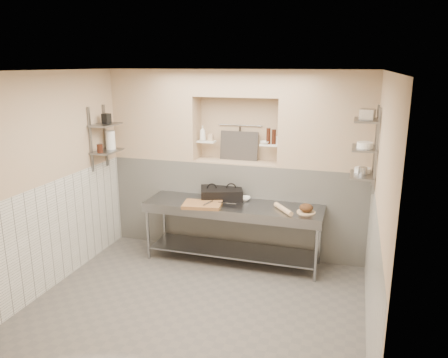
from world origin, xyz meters
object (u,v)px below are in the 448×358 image
at_px(rolling_pin, 283,209).
at_px(bowl_alcove, 264,143).
at_px(cutting_board, 202,205).
at_px(jug_left, 111,140).
at_px(panini_press, 222,193).
at_px(bread_loaf, 306,208).
at_px(mixing_bowl, 244,199).
at_px(prep_table, 233,221).
at_px(bottle_soap, 203,133).

xyz_separation_m(rolling_pin, bowl_alcove, (-0.42, 0.63, 0.80)).
distance_m(cutting_board, jug_left, 1.76).
relative_size(panini_press, bread_loaf, 3.87).
bearing_deg(jug_left, bread_loaf, -0.76).
relative_size(cutting_board, mixing_bowl, 2.67).
distance_m(bowl_alcove, jug_left, 2.33).
bearing_deg(cutting_board, bowl_alcove, 45.81).
xyz_separation_m(mixing_bowl, rolling_pin, (0.65, -0.33, 0.01)).
height_order(prep_table, bowl_alcove, bowl_alcove).
relative_size(mixing_bowl, bread_loaf, 1.08).
distance_m(panini_press, rolling_pin, 1.04).
height_order(rolling_pin, bottle_soap, bottle_soap).
bearing_deg(jug_left, cutting_board, -7.15).
bearing_deg(bottle_soap, bowl_alcove, 1.17).
xyz_separation_m(prep_table, mixing_bowl, (0.10, 0.24, 0.28)).
height_order(prep_table, rolling_pin, rolling_pin).
relative_size(panini_press, cutting_board, 1.35).
distance_m(mixing_bowl, bread_loaf, 1.00).
height_order(panini_press, bread_loaf, panini_press).
bearing_deg(bowl_alcove, cutting_board, -134.19).
height_order(panini_press, cutting_board, panini_press).
bearing_deg(bottle_soap, prep_table, -39.34).
relative_size(cutting_board, bread_loaf, 2.88).
height_order(panini_press, mixing_bowl, panini_press).
distance_m(panini_press, bottle_soap, 0.98).
height_order(cutting_board, jug_left, jug_left).
relative_size(bottle_soap, jug_left, 0.86).
height_order(panini_press, bowl_alcove, bowl_alcove).
bearing_deg(prep_table, mixing_bowl, 66.90).
distance_m(mixing_bowl, jug_left, 2.21).
bearing_deg(bowl_alcove, prep_table, -121.91).
xyz_separation_m(prep_table, rolling_pin, (0.75, -0.09, 0.29)).
relative_size(cutting_board, bowl_alcove, 3.95).
height_order(mixing_bowl, bottle_soap, bottle_soap).
relative_size(panini_press, bowl_alcove, 5.31).
xyz_separation_m(prep_table, cutting_board, (-0.39, -0.21, 0.28)).
distance_m(mixing_bowl, rolling_pin, 0.73).
distance_m(prep_table, cutting_board, 0.53).
bearing_deg(rolling_pin, bottle_soap, 156.21).
height_order(mixing_bowl, bread_loaf, bread_loaf).
distance_m(prep_table, bread_loaf, 1.11).
bearing_deg(bread_loaf, jug_left, 179.24).
distance_m(prep_table, rolling_pin, 0.81).
xyz_separation_m(panini_press, jug_left, (-1.69, -0.24, 0.77)).
bearing_deg(bottle_soap, rolling_pin, -23.79).
distance_m(prep_table, jug_left, 2.23).
height_order(mixing_bowl, bowl_alcove, bowl_alcove).
distance_m(mixing_bowl, bottle_soap, 1.20).
bearing_deg(rolling_pin, bowl_alcove, 123.39).
bearing_deg(panini_press, prep_table, -62.83).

